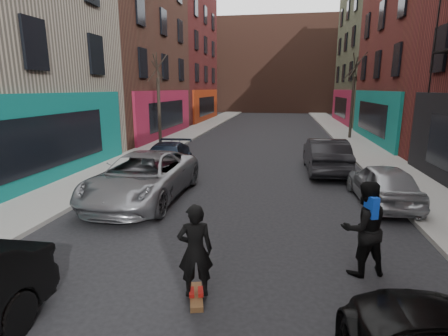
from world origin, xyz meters
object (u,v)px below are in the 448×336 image
(parked_right_end, at_px, (325,155))
(parked_right_far, at_px, (383,184))
(skateboard, at_px, (196,296))
(pedestrian, at_px, (364,228))
(tree_left_far, at_px, (158,93))
(parked_left_far, at_px, (143,177))
(skateboarder, at_px, (195,250))
(tree_right_far, at_px, (353,90))
(parked_left_end, at_px, (166,159))

(parked_right_end, bearing_deg, parked_right_far, 106.25)
(parked_right_far, xyz_separation_m, skateboard, (-4.67, -6.19, -0.62))
(pedestrian, bearing_deg, tree_left_far, -76.01)
(tree_left_far, bearing_deg, parked_right_end, -27.47)
(parked_left_far, height_order, pedestrian, pedestrian)
(tree_left_far, bearing_deg, pedestrian, -56.44)
(parked_left_far, bearing_deg, parked_right_end, 39.23)
(skateboard, bearing_deg, parked_left_far, 104.86)
(skateboarder, bearing_deg, tree_right_far, -122.18)
(pedestrian, bearing_deg, parked_left_far, -51.40)
(skateboard, height_order, pedestrian, pedestrian)
(parked_left_far, relative_size, parked_right_end, 1.21)
(parked_right_far, bearing_deg, tree_left_far, -42.74)
(parked_left_far, height_order, skateboard, parked_left_far)
(tree_left_far, bearing_deg, tree_right_far, 25.82)
(tree_right_far, distance_m, parked_left_end, 16.07)
(tree_left_far, xyz_separation_m, parked_right_far, (10.80, -9.12, -2.71))
(tree_left_far, xyz_separation_m, parked_left_far, (3.00, -10.02, -2.60))
(parked_right_end, bearing_deg, parked_left_end, 10.10)
(skateboard, relative_size, skateboarder, 0.48)
(skateboarder, bearing_deg, pedestrian, -170.65)
(tree_left_far, height_order, parked_left_far, tree_left_far)
(parked_left_far, relative_size, skateboard, 7.00)
(tree_right_far, relative_size, pedestrian, 3.51)
(tree_right_far, bearing_deg, skateboard, -106.39)
(skateboarder, bearing_deg, parked_left_end, -83.86)
(skateboarder, xyz_separation_m, pedestrian, (3.07, 1.44, 0.03))
(tree_right_far, bearing_deg, parked_right_far, -96.04)
(parked_left_far, bearing_deg, parked_left_end, 98.30)
(tree_left_far, height_order, parked_left_end, tree_left_far)
(parked_left_end, bearing_deg, pedestrian, -53.12)
(tree_right_far, relative_size, parked_left_end, 1.53)
(tree_right_far, xyz_separation_m, skateboarder, (-6.27, -21.31, -2.59))
(skateboard, distance_m, skateboarder, 0.89)
(parked_left_end, relative_size, pedestrian, 2.30)
(tree_right_far, relative_size, skateboarder, 4.04)
(parked_right_far, distance_m, skateboard, 7.78)
(tree_right_far, height_order, parked_left_end, tree_right_far)
(parked_right_far, bearing_deg, parked_left_far, 4.05)
(skateboard, bearing_deg, parked_left_end, 96.14)
(parked_right_end, bearing_deg, tree_right_far, -106.58)
(tree_right_far, height_order, parked_right_end, tree_right_far)
(tree_right_far, relative_size, parked_left_far, 1.21)
(parked_left_far, relative_size, skateboarder, 3.33)
(skateboarder, bearing_deg, parked_left_far, -75.14)
(parked_right_far, bearing_deg, parked_right_end, -74.83)
(parked_left_end, height_order, parked_right_far, parked_right_far)
(skateboarder, bearing_deg, skateboard, -15.79)
(tree_left_far, relative_size, skateboard, 8.12)
(tree_left_far, height_order, parked_right_end, tree_left_far)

